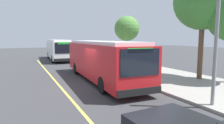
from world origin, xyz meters
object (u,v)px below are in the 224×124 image
object	(u,v)px
transit_bus_second	(58,49)
waiting_bench	(136,63)
transit_bus_main	(101,59)
route_sign_post	(126,52)

from	to	relation	value
transit_bus_second	waiting_bench	bearing A→B (deg)	23.36
waiting_bench	transit_bus_main	bearing A→B (deg)	-57.67
transit_bus_second	waiting_bench	xyz separation A→B (m)	(12.63, 5.45, -0.98)
waiting_bench	route_sign_post	world-z (taller)	route_sign_post
waiting_bench	route_sign_post	size ratio (longest dim) A/B	0.57
transit_bus_second	waiting_bench	distance (m)	13.79
route_sign_post	waiting_bench	bearing A→B (deg)	131.81
transit_bus_second	route_sign_post	size ratio (longest dim) A/B	3.89
transit_bus_main	transit_bus_second	bearing A→B (deg)	-178.98
transit_bus_main	transit_bus_second	xyz separation A→B (m)	(-15.90, -0.28, -0.00)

